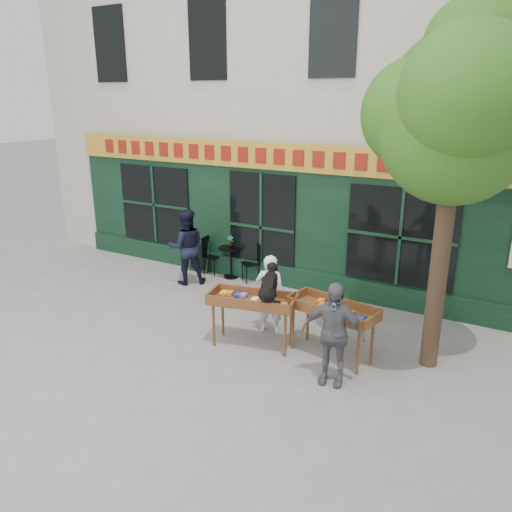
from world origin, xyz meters
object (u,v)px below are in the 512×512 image
(dog, at_px, (269,282))
(bistro_table, at_px, (231,256))
(woman, at_px, (270,294))
(book_cart_right, at_px, (332,312))
(man_left, at_px, (186,247))
(man_right, at_px, (333,333))
(book_cart_center, at_px, (252,303))

(dog, xyz_separation_m, bistro_table, (-2.57, 2.83, -0.75))
(woman, bearing_deg, bistro_table, -55.90)
(book_cart_right, bearing_deg, man_left, 171.19)
(woman, height_order, bistro_table, woman)
(man_left, bearing_deg, man_right, 110.51)
(dog, xyz_separation_m, man_left, (-3.27, 2.01, -0.40))
(book_cart_center, bearing_deg, dog, -20.21)
(book_cart_center, bearing_deg, book_cart_right, 1.28)
(man_right, distance_m, man_left, 5.16)
(book_cart_center, height_order, book_cart_right, same)
(book_cart_center, distance_m, dog, 0.59)
(book_cart_center, distance_m, man_right, 1.71)
(bistro_table, relative_size, man_left, 0.43)
(book_cart_center, distance_m, man_left, 3.52)
(woman, distance_m, man_left, 3.21)
(dog, bearing_deg, bistro_table, 120.16)
(woman, height_order, man_right, man_right)
(book_cart_right, bearing_deg, dog, -147.57)
(man_right, xyz_separation_m, man_left, (-4.58, 2.39, 0.07))
(book_cart_center, xyz_separation_m, book_cart_right, (1.36, 0.32, 0.00))
(man_left, bearing_deg, book_cart_center, 104.20)
(dog, xyz_separation_m, man_right, (1.31, -0.38, -0.46))
(dog, bearing_deg, book_cart_center, 159.79)
(man_right, height_order, man_left, man_left)
(woman, bearing_deg, book_cart_right, 154.32)
(book_cart_center, distance_m, book_cart_right, 1.39)
(book_cart_right, height_order, bistro_table, book_cart_right)
(dog, bearing_deg, book_cart_right, 8.21)
(woman, relative_size, man_left, 0.85)
(man_left, bearing_deg, bistro_table, -172.33)
(man_right, bearing_deg, man_left, 144.60)
(man_right, height_order, bistro_table, man_right)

